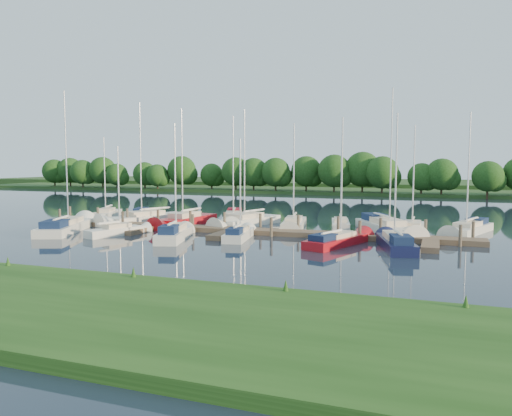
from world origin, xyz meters
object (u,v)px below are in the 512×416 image
(motorboat, at_px, (141,216))
(sailboat_n_0, at_px, (106,215))
(dock, at_px, (234,231))
(sailboat_s_2, at_px, (175,235))
(sailboat_n_5, at_px, (246,223))

(motorboat, bearing_deg, sailboat_n_0, -14.85)
(dock, xyz_separation_m, sailboat_n_0, (-17.92, 6.51, 0.08))
(dock, height_order, sailboat_s_2, sailboat_s_2)
(sailboat_n_0, bearing_deg, motorboat, 162.80)
(sailboat_n_0, distance_m, sailboat_s_2, 18.64)
(dock, relative_size, sailboat_s_2, 4.17)
(motorboat, bearing_deg, sailboat_n_5, 155.27)
(sailboat_n_5, distance_m, sailboat_s_2, 10.27)
(sailboat_n_0, height_order, sailboat_n_5, sailboat_n_5)
(sailboat_n_0, bearing_deg, sailboat_s_2, 122.32)
(dock, distance_m, sailboat_n_0, 19.06)
(sailboat_n_0, distance_m, motorboat, 4.24)
(sailboat_s_2, bearing_deg, dock, 41.04)
(sailboat_n_0, relative_size, sailboat_n_5, 0.80)
(sailboat_n_5, bearing_deg, sailboat_n_0, 12.82)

